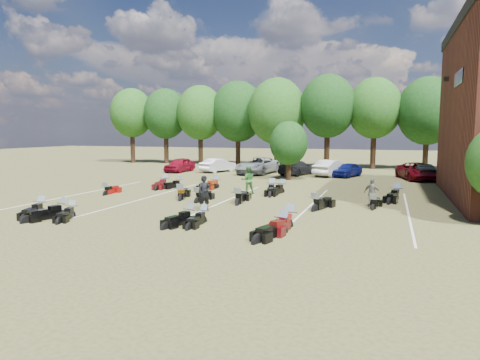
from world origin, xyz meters
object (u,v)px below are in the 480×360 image
at_px(car_0, 180,165).
at_px(car_4, 348,170).
at_px(motorcycle_7, 106,195).
at_px(person_green, 248,180).
at_px(person_grey, 372,193).
at_px(motorcycle_3, 189,222).
at_px(motorcycle_14, 165,187).
at_px(motorcycle_0, 72,217).
at_px(person_black, 204,193).

height_order(car_0, car_4, car_0).
xyz_separation_m(car_0, motorcycle_7, (2.86, -15.82, -0.72)).
xyz_separation_m(person_green, person_grey, (7.89, -2.57, -0.13)).
xyz_separation_m(motorcycle_3, motorcycle_7, (-8.73, 5.73, 0.00)).
height_order(person_grey, motorcycle_14, person_grey).
bearing_deg(motorcycle_0, person_green, 42.72).
bearing_deg(car_0, motorcycle_3, -59.32).
bearing_deg(motorcycle_14, motorcycle_3, -66.24).
bearing_deg(motorcycle_3, person_grey, 55.41).
bearing_deg(car_4, motorcycle_14, -115.61).
relative_size(car_0, motorcycle_7, 2.05).
bearing_deg(person_grey, car_4, -59.37).
xyz_separation_m(car_4, motorcycle_7, (-13.57, -16.56, -0.64)).
xyz_separation_m(person_green, motorcycle_0, (-5.47, -10.13, -0.91)).
height_order(person_black, person_grey, person_black).
distance_m(car_0, motorcycle_3, 24.47).
xyz_separation_m(person_grey, motorcycle_14, (-14.69, 3.71, -0.78)).
height_order(car_4, motorcycle_7, car_4).
xyz_separation_m(person_black, motorcycle_14, (-6.50, 7.41, -0.90)).
relative_size(person_black, person_grey, 1.15).
bearing_deg(person_green, motorcycle_7, -1.08).
bearing_deg(motorcycle_14, motorcycle_0, -93.71).
height_order(motorcycle_0, motorcycle_3, motorcycle_3).
bearing_deg(motorcycle_7, person_black, 156.73).
bearing_deg(motorcycle_3, car_4, 91.21).
bearing_deg(motorcycle_7, motorcycle_14, -113.70).
bearing_deg(car_4, motorcycle_7, -109.49).
relative_size(car_4, motorcycle_0, 1.86).
xyz_separation_m(person_green, motorcycle_14, (-6.80, 1.14, -0.91)).
bearing_deg(person_black, motorcycle_3, -105.41).
height_order(person_black, motorcycle_7, person_black).
bearing_deg(motorcycle_0, car_4, 46.29).
height_order(person_green, motorcycle_0, person_green).
distance_m(car_4, motorcycle_0, 25.41).
distance_m(car_4, motorcycle_3, 22.82).
relative_size(person_green, motorcycle_14, 0.75).
distance_m(car_0, person_grey, 24.17).
bearing_deg(motorcycle_0, person_black, 17.85).
relative_size(person_green, person_grey, 1.16).
height_order(person_green, motorcycle_14, person_green).
xyz_separation_m(car_4, person_grey, (2.71, -15.50, 0.14)).
bearing_deg(motorcycle_14, motorcycle_7, -118.93).
relative_size(car_0, person_black, 2.36).
distance_m(person_green, motorcycle_0, 11.55).
bearing_deg(person_black, motorcycle_14, 104.16).
bearing_deg(car_0, motorcycle_0, -73.06).
distance_m(person_grey, motorcycle_3, 10.19).
bearing_deg(motorcycle_14, car_0, 101.52).
bearing_deg(car_4, person_black, -86.08).
bearing_deg(person_grey, motorcycle_14, 6.53).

